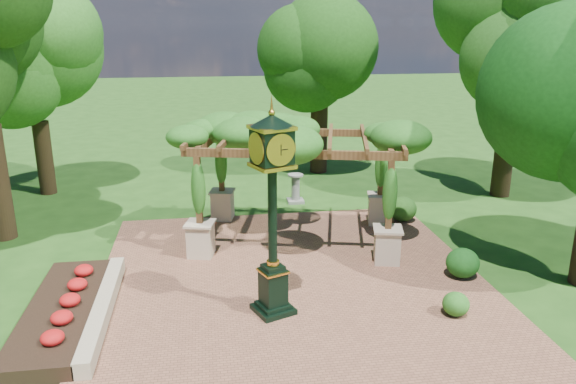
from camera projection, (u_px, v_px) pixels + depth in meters
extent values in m
plane|color=#1E4714|center=(304.00, 313.00, 13.12)|extent=(120.00, 120.00, 0.00)
cube|color=brown|center=(297.00, 292.00, 14.06)|extent=(10.00, 12.00, 0.04)
cube|color=#C6B793|center=(103.00, 309.00, 12.88)|extent=(0.35, 5.00, 0.40)
cube|color=red|center=(62.00, 312.00, 12.76)|extent=(1.50, 5.00, 0.36)
cube|color=black|center=(273.00, 309.00, 13.07)|extent=(1.08, 1.08, 0.12)
cube|color=black|center=(273.00, 287.00, 12.91)|extent=(0.67, 0.67, 0.93)
cube|color=gold|center=(273.00, 271.00, 12.79)|extent=(0.75, 0.75, 0.04)
cylinder|color=black|center=(273.00, 215.00, 12.40)|extent=(0.27, 0.27, 2.38)
cube|color=black|center=(272.00, 147.00, 11.95)|extent=(0.94, 0.94, 0.72)
cylinder|color=beige|center=(281.00, 150.00, 11.64)|extent=(0.59, 0.26, 0.62)
cone|color=black|center=(272.00, 120.00, 11.78)|extent=(1.21, 1.21, 0.26)
sphere|color=gold|center=(272.00, 113.00, 11.74)|extent=(0.14, 0.14, 0.14)
cube|color=beige|center=(201.00, 240.00, 16.11)|extent=(0.83, 0.83, 0.95)
cube|color=brown|center=(198.00, 189.00, 15.67)|extent=(0.20, 0.20, 1.96)
cube|color=beige|center=(387.00, 246.00, 15.68)|extent=(0.83, 0.83, 0.95)
cube|color=brown|center=(390.00, 194.00, 15.24)|extent=(0.20, 0.20, 1.96)
cube|color=beige|center=(223.00, 205.00, 19.14)|extent=(0.83, 0.83, 0.95)
cube|color=brown|center=(221.00, 162.00, 18.70)|extent=(0.20, 0.20, 1.96)
cube|color=beige|center=(379.00, 210.00, 18.71)|extent=(0.83, 0.83, 0.95)
cube|color=brown|center=(381.00, 166.00, 18.27)|extent=(0.20, 0.20, 1.96)
cube|color=brown|center=(293.00, 154.00, 15.15)|extent=(6.01, 1.57, 0.23)
cube|color=brown|center=(300.00, 132.00, 18.18)|extent=(6.01, 1.57, 0.23)
ellipsoid|color=#245D1A|center=(297.00, 133.00, 16.58)|extent=(6.87, 5.14, 1.06)
cube|color=gray|center=(295.00, 201.00, 21.14)|extent=(0.60, 0.60, 0.11)
cylinder|color=gray|center=(296.00, 188.00, 20.99)|extent=(0.31, 0.31, 0.99)
cylinder|color=gray|center=(296.00, 175.00, 20.85)|extent=(0.57, 0.57, 0.05)
ellipsoid|color=#25601B|center=(456.00, 304.00, 12.86)|extent=(0.69, 0.69, 0.55)
ellipsoid|color=#164C15|center=(463.00, 263.00, 14.77)|extent=(1.16, 1.16, 0.78)
ellipsoid|color=#2A5E1B|center=(403.00, 209.00, 18.95)|extent=(1.18, 1.18, 0.83)
cylinder|color=#2F2312|center=(44.00, 158.00, 21.87)|extent=(0.63, 0.63, 2.88)
ellipsoid|color=#29611B|center=(32.00, 60.00, 20.79)|extent=(4.22, 4.22, 4.55)
cylinder|color=black|center=(319.00, 136.00, 25.02)|extent=(0.76, 0.76, 3.25)
ellipsoid|color=#173F0F|center=(320.00, 39.00, 23.80)|extent=(4.21, 4.21, 5.13)
cylinder|color=black|center=(505.00, 149.00, 21.50)|extent=(0.73, 0.73, 3.66)
ellipsoid|color=#245618|center=(519.00, 21.00, 20.13)|extent=(4.80, 4.80, 5.78)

